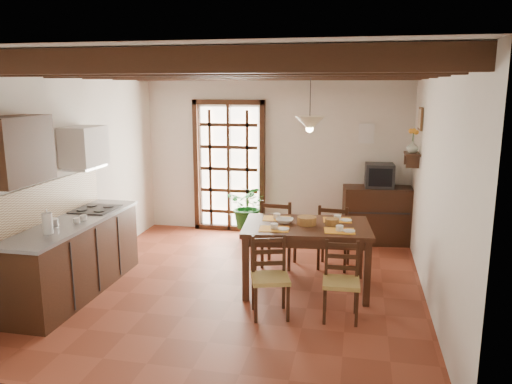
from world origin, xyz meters
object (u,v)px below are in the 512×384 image
(chair_far_left, at_px, (279,245))
(potted_plant, at_px, (249,205))
(dining_table, at_px, (306,233))
(chair_near_left, at_px, (270,292))
(chair_far_right, at_px, (334,248))
(kitchen_counter, at_px, (75,256))
(pendant_lamp, at_px, (310,122))
(sideboard, at_px, (377,215))
(chair_near_right, at_px, (341,295))
(crt_tv, at_px, (379,175))

(chair_far_left, bearing_deg, potted_plant, -54.01)
(dining_table, height_order, chair_far_left, chair_far_left)
(chair_near_left, xyz_separation_m, chair_far_right, (0.61, 1.64, 0.01))
(kitchen_counter, bearing_deg, dining_table, 14.06)
(dining_table, distance_m, chair_far_left, 0.97)
(pendant_lamp, bearing_deg, chair_far_left, 125.70)
(dining_table, relative_size, sideboard, 1.50)
(dining_table, bearing_deg, chair_near_right, -63.97)
(dining_table, distance_m, sideboard, 2.34)
(sideboard, bearing_deg, chair_near_right, -106.49)
(chair_near_left, height_order, chair_far_left, chair_far_left)
(dining_table, height_order, chair_near_left, chair_near_left)
(chair_far_left, xyz_separation_m, pendant_lamp, (0.46, -0.64, 1.77))
(dining_table, distance_m, chair_near_left, 0.99)
(crt_tv, bearing_deg, sideboard, 87.32)
(dining_table, bearing_deg, chair_far_right, 64.16)
(kitchen_counter, relative_size, potted_plant, 1.16)
(kitchen_counter, relative_size, chair_near_left, 2.56)
(chair_near_left, bearing_deg, chair_near_right, -11.20)
(chair_far_right, relative_size, potted_plant, 0.47)
(crt_tv, bearing_deg, pendant_lamp, -117.22)
(sideboard, bearing_deg, chair_near_left, -119.96)
(chair_near_left, distance_m, pendant_lamp, 2.05)
(crt_tv, xyz_separation_m, potted_plant, (-2.09, -0.19, -0.54))
(chair_near_right, xyz_separation_m, chair_far_right, (-0.16, 1.57, 0.02))
(sideboard, bearing_deg, potted_plant, 178.11)
(kitchen_counter, height_order, sideboard, kitchen_counter)
(dining_table, bearing_deg, kitchen_counter, -171.63)
(chair_near_right, height_order, potted_plant, potted_plant)
(pendant_lamp, bearing_deg, chair_far_right, 67.32)
(chair_far_left, bearing_deg, pendant_lamp, 131.30)
(chair_near_left, bearing_deg, sideboard, 50.49)
(chair_far_left, xyz_separation_m, sideboard, (1.39, 1.39, 0.16))
(chair_near_left, bearing_deg, kitchen_counter, 160.02)
(chair_near_left, distance_m, chair_near_right, 0.77)
(chair_near_left, height_order, chair_far_right, chair_far_right)
(sideboard, relative_size, pendant_lamp, 1.29)
(crt_tv, bearing_deg, dining_table, -116.20)
(dining_table, distance_m, pendant_lamp, 1.35)
(kitchen_counter, height_order, chair_far_right, kitchen_counter)
(dining_table, xyz_separation_m, potted_plant, (-1.16, 1.94, -0.16))
(kitchen_counter, xyz_separation_m, sideboard, (3.68, 2.83, -0.01))
(chair_far_right, bearing_deg, chair_far_left, 11.61)
(chair_far_right, distance_m, sideboard, 1.46)
(chair_near_right, relative_size, pendant_lamp, 1.00)
(chair_far_right, xyz_separation_m, crt_tv, (0.62, 1.31, 0.82))
(chair_far_right, height_order, potted_plant, potted_plant)
(chair_far_left, bearing_deg, chair_near_right, 127.40)
(kitchen_counter, height_order, dining_table, kitchen_counter)
(potted_plant, height_order, pendant_lamp, pendant_lamp)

